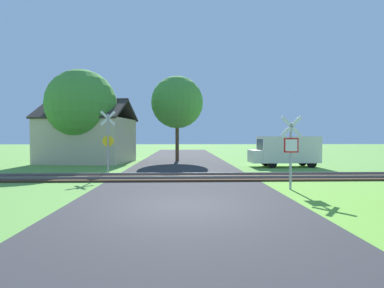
% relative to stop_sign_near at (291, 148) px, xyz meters
% --- Properties ---
extents(ground_plane, '(160.00, 160.00, 0.00)m').
position_rel_stop_sign_near_xyz_m(ground_plane, '(-4.47, -3.05, -1.74)').
color(ground_plane, '#5B933D').
extents(road_asphalt, '(7.63, 80.00, 0.01)m').
position_rel_stop_sign_near_xyz_m(road_asphalt, '(-4.47, -1.05, -1.74)').
color(road_asphalt, '#2D2D30').
rests_on(road_asphalt, ground).
extents(rail_track, '(60.00, 2.60, 0.22)m').
position_rel_stop_sign_near_xyz_m(rail_track, '(-4.47, 3.53, -1.69)').
color(rail_track, '#422D1E').
rests_on(rail_track, ground).
extents(stop_sign_near, '(0.88, 0.16, 3.07)m').
position_rel_stop_sign_near_xyz_m(stop_sign_near, '(0.00, 0.00, 0.00)').
color(stop_sign_near, '#9E9EA5').
rests_on(stop_sign_near, ground).
extents(crossing_sign_far, '(0.87, 0.19, 3.73)m').
position_rel_stop_sign_near_xyz_m(crossing_sign_far, '(-8.85, 5.30, 0.35)').
color(crossing_sign_far, '#9E9EA5').
rests_on(crossing_sign_far, ground).
extents(house, '(8.03, 6.71, 5.46)m').
position_rel_stop_sign_near_xyz_m(house, '(-12.66, 13.70, 0.28)').
color(house, '#C6B293').
rests_on(house, ground).
extents(tree_center, '(4.75, 4.75, 7.75)m').
position_rel_stop_sign_near_xyz_m(tree_center, '(-4.98, 15.20, 3.61)').
color(tree_center, '#513823').
rests_on(tree_center, ground).
extents(tree_left, '(5.64, 5.64, 7.64)m').
position_rel_stop_sign_near_xyz_m(tree_left, '(-12.68, 12.31, 3.06)').
color(tree_left, '#513823').
rests_on(tree_left, ground).
extents(mail_truck, '(4.94, 1.99, 2.24)m').
position_rel_stop_sign_near_xyz_m(mail_truck, '(3.06, 9.37, -0.51)').
color(mail_truck, silver).
rests_on(mail_truck, ground).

